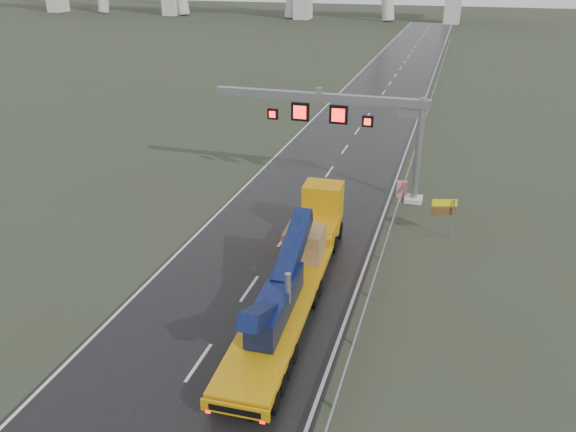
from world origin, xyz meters
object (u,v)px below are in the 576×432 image
(sign_gantry, at_px, (349,117))
(heavy_haul_truck, at_px, (299,259))
(striped_barrier, at_px, (402,189))
(exit_sign_pair, at_px, (444,211))

(sign_gantry, height_order, heavy_haul_truck, sign_gantry)
(heavy_haul_truck, bearing_deg, striped_barrier, 72.09)
(exit_sign_pair, relative_size, striped_barrier, 2.16)
(heavy_haul_truck, height_order, exit_sign_pair, heavy_haul_truck)
(sign_gantry, distance_m, exit_sign_pair, 9.45)
(striped_barrier, bearing_deg, sign_gantry, 176.82)
(sign_gantry, distance_m, striped_barrier, 6.38)
(sign_gantry, xyz_separation_m, striped_barrier, (3.90, 0.50, -5.02))
(heavy_haul_truck, relative_size, exit_sign_pair, 6.69)
(exit_sign_pair, xyz_separation_m, striped_barrier, (-3.00, 5.71, -1.20))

